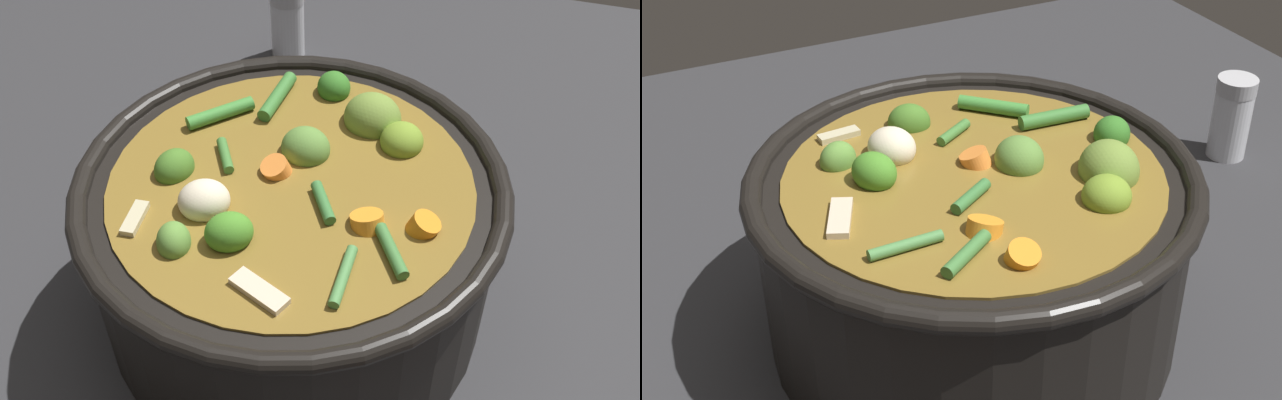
% 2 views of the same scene
% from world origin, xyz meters
% --- Properties ---
extents(ground_plane, '(1.10, 1.10, 0.00)m').
position_xyz_m(ground_plane, '(0.00, 0.00, 0.00)').
color(ground_plane, '#2D2D30').
extents(cooking_pot, '(0.31, 0.31, 0.15)m').
position_xyz_m(cooking_pot, '(0.00, 0.00, 0.07)').
color(cooking_pot, black).
rests_on(cooking_pot, ground_plane).
extents(salt_shaker, '(0.04, 0.04, 0.08)m').
position_xyz_m(salt_shaker, '(-0.12, 0.34, 0.04)').
color(salt_shaker, silver).
rests_on(salt_shaker, ground_plane).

